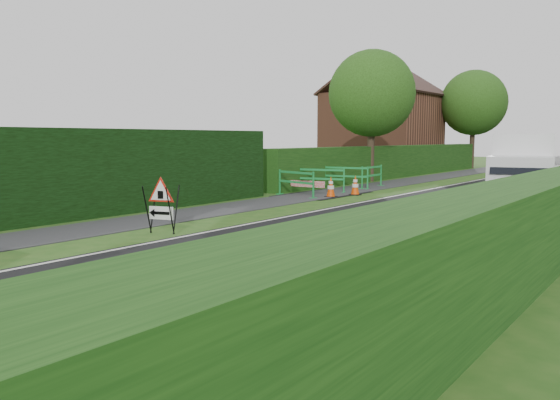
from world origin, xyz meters
The scene contains 19 objects.
ground centered at (0.00, 0.00, 0.00)m, with size 120.00×120.00×0.00m, color #244F16.
footpath centered at (-3.00, 35.00, 0.01)m, with size 2.00×90.00×0.02m, color #2D2D30.
hedge_west_near centered at (-5.00, 0.00, 0.00)m, with size 1.10×18.00×2.50m, color black.
hedge_west_far centered at (-5.00, 22.00, 0.00)m, with size 1.00×24.00×1.80m, color #14380F.
house_west centered at (-10.00, 30.00, 2.90)m, with size 7.50×7.40×7.88m.
tree_nw centered at (-4.60, 18.00, 4.48)m, with size 4.40×4.40×6.70m.
tree_fw centered at (-4.60, 34.00, 4.83)m, with size 4.80×4.80×7.24m.
triangle_sign centered at (-1.07, 1.00, 0.78)m, with size 0.97×0.97×1.13m.
works_van centered at (3.67, 14.15, 1.26)m, with size 3.04×5.51×2.38m.
traffic_cone_0 centered at (4.56, 11.89, 0.39)m, with size 0.38×0.38×0.79m.
traffic_cone_2 centered at (4.76, 15.44, 0.39)m, with size 0.38×0.38×0.79m.
traffic_cone_3 centered at (-2.18, 10.25, 0.39)m, with size 0.38×0.38×0.79m.
traffic_cone_4 centered at (-1.83, 11.51, 0.39)m, with size 0.38×0.38×0.79m.
ped_barrier_0 centered at (-3.38, 9.66, 0.63)m, with size 2.08×0.86×1.00m.
ped_barrier_1 centered at (-3.61, 11.76, 0.63)m, with size 2.08×0.83×1.00m.
ped_barrier_2 centered at (-3.54, 13.71, 0.63)m, with size 2.09×0.71×1.00m.
ped_barrier_3 centered at (-2.85, 14.83, 0.63)m, with size 0.45×2.07×1.00m.
redwhite_plank centered at (-3.27, 10.28, 0.00)m, with size 1.50×0.04×0.25m, color red.
hatchback_car centered at (2.73, 26.23, 0.67)m, with size 1.58×3.92×1.34m, color white.
Camera 1 is at (8.72, -7.28, 2.23)m, focal length 35.00 mm.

